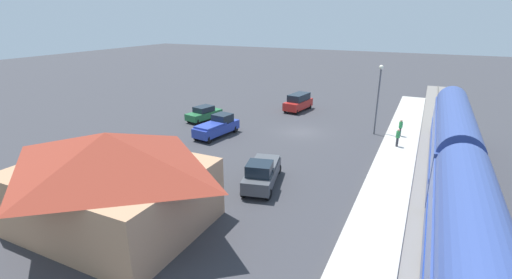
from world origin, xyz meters
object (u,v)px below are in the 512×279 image
at_px(pickup_blue, 217,126).
at_px(station_building, 111,179).
at_px(pedestrian_on_platform, 401,127).
at_px(pedestrian_waiting_far, 398,136).
at_px(light_pole_near_platform, 379,91).
at_px(sedan_green, 204,113).
at_px(pickup_charcoal, 262,173).
at_px(passenger_train, 458,178).
at_px(suv_red, 298,102).

bearing_deg(pickup_blue, station_building, 101.47).
bearing_deg(pedestrian_on_platform, station_building, 60.51).
distance_m(station_building, pedestrian_waiting_far, 25.07).
relative_size(pedestrian_on_platform, light_pole_near_platform, 0.24).
bearing_deg(sedan_green, pickup_charcoal, 136.57).
height_order(station_building, pedestrian_waiting_far, station_building).
xyz_separation_m(pedestrian_on_platform, pickup_charcoal, (8.13, 15.78, -0.25)).
bearing_deg(station_building, sedan_green, -69.60).
bearing_deg(station_building, pickup_blue, -78.53).
xyz_separation_m(passenger_train, sedan_green, (25.94, -12.24, -1.98)).
relative_size(pickup_charcoal, light_pole_near_platform, 0.79).
height_order(station_building, suv_red, station_building).
distance_m(suv_red, pickup_blue, 14.38).
height_order(passenger_train, suv_red, passenger_train).
relative_size(pedestrian_waiting_far, light_pole_near_platform, 0.24).
distance_m(passenger_train, pedestrian_on_platform, 15.86).
relative_size(sedan_green, pickup_blue, 0.85).
xyz_separation_m(pedestrian_waiting_far, sedan_green, (21.73, -0.48, -0.40)).
relative_size(pedestrian_on_platform, sedan_green, 0.36).
xyz_separation_m(passenger_train, station_building, (18.00, 9.10, 0.15)).
relative_size(suv_red, light_pole_near_platform, 0.71).
relative_size(station_building, pedestrian_waiting_far, 6.44).
xyz_separation_m(pickup_charcoal, sedan_green, (13.55, -12.83, -0.15)).
bearing_deg(light_pole_near_platform, pickup_charcoal, 70.99).
xyz_separation_m(pedestrian_waiting_far, pickup_blue, (17.25, 3.83, -0.25)).
distance_m(passenger_train, pickup_blue, 22.95).
xyz_separation_m(pedestrian_waiting_far, pickup_charcoal, (8.18, 12.35, -0.25)).
distance_m(pickup_charcoal, sedan_green, 18.66).
relative_size(pedestrian_on_platform, pickup_blue, 0.30).
distance_m(pedestrian_on_platform, pedestrian_waiting_far, 3.44).
distance_m(passenger_train, pedestrian_waiting_far, 12.59).
bearing_deg(sedan_green, pedestrian_on_platform, -172.25).
distance_m(sedan_green, light_pole_near_platform, 19.79).
distance_m(sedan_green, pickup_blue, 6.22).
bearing_deg(pedestrian_waiting_far, pedestrian_on_platform, -89.18).
relative_size(passenger_train, light_pole_near_platform, 5.09).
height_order(sedan_green, pickup_blue, pickup_blue).
height_order(passenger_train, pedestrian_on_platform, passenger_train).
height_order(passenger_train, pedestrian_waiting_far, passenger_train).
height_order(station_building, light_pole_near_platform, light_pole_near_platform).
xyz_separation_m(station_building, light_pole_near_platform, (-11.20, -24.73, 1.59)).
relative_size(passenger_train, station_building, 3.35).
bearing_deg(pedestrian_waiting_far, pickup_charcoal, 56.48).
xyz_separation_m(suv_red, sedan_green, (8.51, 9.50, -0.27)).
bearing_deg(pickup_charcoal, pickup_blue, -43.22).
bearing_deg(station_building, pickup_charcoal, -123.40).
xyz_separation_m(pickup_blue, light_pole_near_platform, (-14.66, -7.70, 3.57)).
relative_size(station_building, pickup_charcoal, 1.93).
relative_size(sedan_green, light_pole_near_platform, 0.66).
bearing_deg(sedan_green, suv_red, -131.85).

